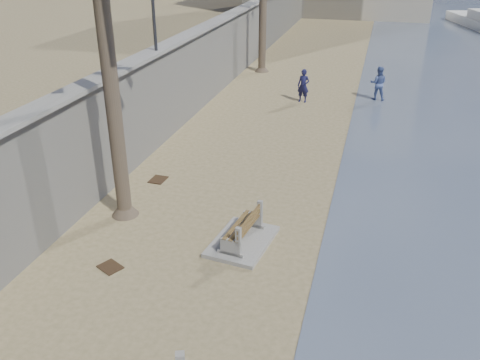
{
  "coord_description": "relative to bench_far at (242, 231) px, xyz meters",
  "views": [
    {
      "loc": [
        2.94,
        -5.51,
        7.51
      ],
      "look_at": [
        -0.5,
        7.0,
        1.2
      ],
      "focal_mm": 38.0,
      "sensor_mm": 36.0,
      "label": 1
    }
  ],
  "objects": [
    {
      "name": "wall_cap",
      "position": [
        -5.14,
        14.36,
        3.17
      ],
      "size": [
        0.8,
        70.0,
        0.12
      ],
      "primitive_type": "cube",
      "color": "gray",
      "rests_on": "seawall"
    },
    {
      "name": "debris_c",
      "position": [
        -3.76,
        3.01,
        -0.37
      ],
      "size": [
        0.53,
        0.65,
        0.03
      ],
      "primitive_type": "cube",
      "rotation": [
        0.0,
        0.0,
        4.66
      ],
      "color": "#382616",
      "rests_on": "ground_plane"
    },
    {
      "name": "seawall",
      "position": [
        -5.14,
        14.36,
        1.37
      ],
      "size": [
        0.45,
        70.0,
        3.5
      ],
      "primitive_type": "cube",
      "color": "gray",
      "rests_on": "ground_plane"
    },
    {
      "name": "debris_d",
      "position": [
        -2.89,
        -1.94,
        -0.37
      ],
      "size": [
        0.71,
        0.67,
        0.03
      ],
      "primitive_type": "cube",
      "rotation": [
        0.0,
        0.0,
        2.66
      ],
      "color": "#382616",
      "rests_on": "ground_plane"
    },
    {
      "name": "bench_far",
      "position": [
        0.0,
        0.0,
        0.0
      ],
      "size": [
        1.68,
        2.25,
        0.87
      ],
      "color": "gray",
      "rests_on": "ground_plane"
    },
    {
      "name": "person_b",
      "position": [
        3.06,
        14.47,
        0.54
      ],
      "size": [
        0.91,
        0.71,
        1.85
      ],
      "primitive_type": "imported",
      "rotation": [
        0.0,
        0.0,
        3.17
      ],
      "color": "#485B96",
      "rests_on": "ground_plane"
    },
    {
      "name": "person_a",
      "position": [
        -0.45,
        13.12,
        0.55
      ],
      "size": [
        0.74,
        0.56,
        1.85
      ],
      "primitive_type": "imported",
      "rotation": [
        0.0,
        0.0,
        -0.17
      ],
      "color": "#16163D",
      "rests_on": "ground_plane"
    }
  ]
}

